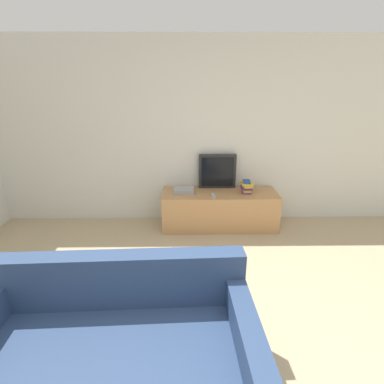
% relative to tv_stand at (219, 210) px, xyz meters
% --- Properties ---
extents(wall_back, '(9.00, 0.06, 2.60)m').
position_rel_tv_stand_xyz_m(wall_back, '(-0.22, 0.32, 1.04)').
color(wall_back, silver).
rests_on(wall_back, ground_plane).
extents(tv_stand, '(1.63, 0.55, 0.52)m').
position_rel_tv_stand_xyz_m(tv_stand, '(0.00, 0.00, 0.00)').
color(tv_stand, tan).
rests_on(tv_stand, ground_plane).
extents(television, '(0.54, 0.09, 0.50)m').
position_rel_tv_stand_xyz_m(television, '(-0.02, 0.23, 0.51)').
color(television, black).
rests_on(television, tv_stand).
extents(couch, '(1.88, 1.06, 0.84)m').
position_rel_tv_stand_xyz_m(couch, '(-0.94, -2.49, 0.02)').
color(couch, navy).
rests_on(couch, ground_plane).
extents(book_stack, '(0.17, 0.24, 0.17)m').
position_rel_tv_stand_xyz_m(book_stack, '(0.38, 0.01, 0.35)').
color(book_stack, '#7A3884').
rests_on(book_stack, tv_stand).
extents(remote_on_stand, '(0.05, 0.16, 0.02)m').
position_rel_tv_stand_xyz_m(remote_on_stand, '(-0.11, -0.14, 0.27)').
color(remote_on_stand, '#B7B7B7').
rests_on(remote_on_stand, tv_stand).
extents(set_top_box, '(0.29, 0.23, 0.06)m').
position_rel_tv_stand_xyz_m(set_top_box, '(-0.52, 0.03, 0.29)').
color(set_top_box, '#99999E').
rests_on(set_top_box, tv_stand).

